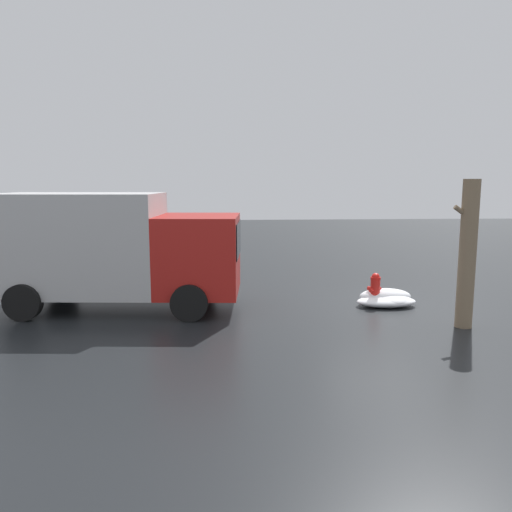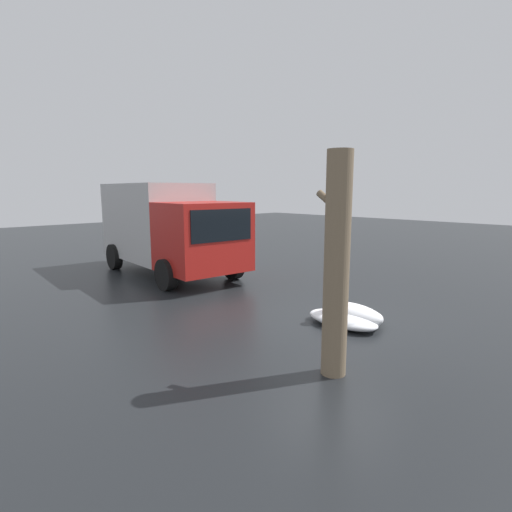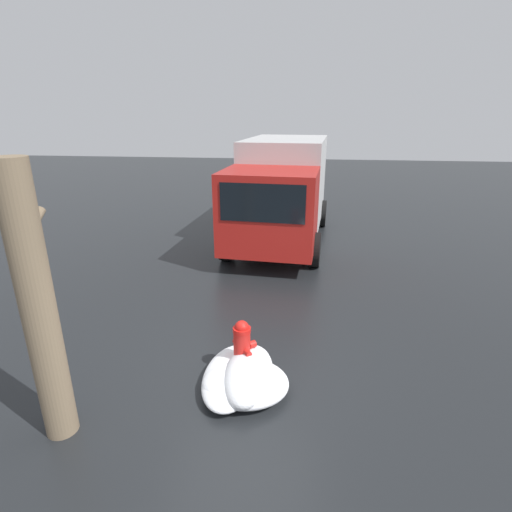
# 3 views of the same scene
# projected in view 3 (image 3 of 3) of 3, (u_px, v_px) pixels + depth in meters

# --- Properties ---
(ground_plane) EXTENTS (60.00, 60.00, 0.00)m
(ground_plane) POSITION_uv_depth(u_px,v_px,m) (242.00, 372.00, 6.16)
(ground_plane) COLOR black
(fire_hydrant) EXTENTS (0.42, 0.39, 0.89)m
(fire_hydrant) POSITION_uv_depth(u_px,v_px,m) (242.00, 347.00, 6.00)
(fire_hydrant) COLOR red
(fire_hydrant) RESTS_ON ground_plane
(tree_trunk) EXTENTS (0.58, 0.38, 3.38)m
(tree_trunk) POSITION_uv_depth(u_px,v_px,m) (39.00, 310.00, 4.47)
(tree_trunk) COLOR #7F6B51
(tree_trunk) RESTS_ON ground_plane
(delivery_truck) EXTENTS (6.32, 3.00, 3.02)m
(delivery_truck) POSITION_uv_depth(u_px,v_px,m) (282.00, 188.00, 12.03)
(delivery_truck) COLOR red
(delivery_truck) RESTS_ON ground_plane
(snow_pile_by_hydrant) EXTENTS (1.59, 0.83, 0.27)m
(snow_pile_by_hydrant) POSITION_uv_depth(u_px,v_px,m) (232.00, 376.00, 5.86)
(snow_pile_by_hydrant) COLOR white
(snow_pile_by_hydrant) RESTS_ON ground_plane
(snow_pile_curbside) EXTENTS (1.41, 0.71, 0.43)m
(snow_pile_curbside) POSITION_uv_depth(u_px,v_px,m) (249.00, 374.00, 5.76)
(snow_pile_curbside) COLOR white
(snow_pile_curbside) RESTS_ON ground_plane
(snow_pile_by_tree) EXTENTS (1.12, 1.24, 0.32)m
(snow_pile_by_tree) POSITION_uv_depth(u_px,v_px,m) (245.00, 382.00, 5.68)
(snow_pile_by_tree) COLOR white
(snow_pile_by_tree) RESTS_ON ground_plane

